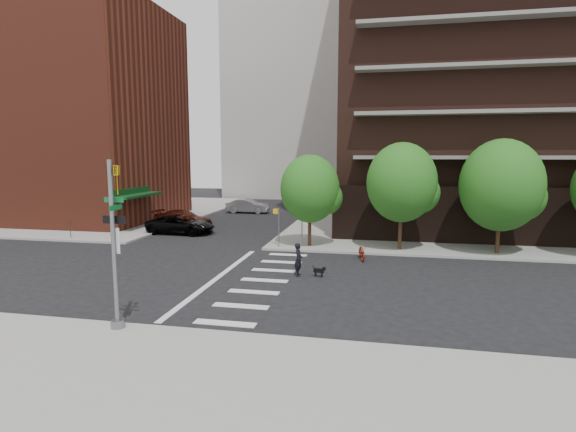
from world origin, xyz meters
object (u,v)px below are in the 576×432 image
at_px(parked_car_maroon, 184,219).
at_px(scooter, 362,252).
at_px(traffic_signal, 115,258).
at_px(parked_car_silver, 248,206).
at_px(dog_walker, 298,260).
at_px(parked_car_black, 181,224).
at_px(fire_hydrant, 113,234).

distance_m(parked_car_maroon, scooter, 18.44).
xyz_separation_m(traffic_signal, parked_car_silver, (-5.03, 33.15, -1.92)).
bearing_deg(dog_walker, scooter, -42.78).
xyz_separation_m(parked_car_black, parked_car_silver, (1.53, 13.71, 0.02)).
distance_m(fire_hydrant, parked_car_silver, 18.54).
bearing_deg(scooter, parked_car_black, 145.53).
distance_m(parked_car_maroon, dog_walker, 18.79).
bearing_deg(dog_walker, parked_car_black, 39.71).
height_order(traffic_signal, dog_walker, traffic_signal).
distance_m(fire_hydrant, parked_car_maroon, 7.57).
bearing_deg(dog_walker, parked_car_silver, 14.90).
distance_m(scooter, dog_walker, 5.41).
bearing_deg(scooter, traffic_signal, -132.94).
bearing_deg(dog_walker, fire_hydrant, 58.88).
height_order(fire_hydrant, scooter, scooter).
bearing_deg(parked_car_black, scooter, -110.83).
height_order(fire_hydrant, parked_car_silver, parked_car_silver).
distance_m(traffic_signal, parked_car_maroon, 23.87).
relative_size(fire_hydrant, dog_walker, 0.42).
bearing_deg(parked_car_silver, parked_car_maroon, 164.23).
bearing_deg(parked_car_silver, traffic_signal, -172.91).
height_order(fire_hydrant, dog_walker, dog_walker).
xyz_separation_m(fire_hydrant, parked_car_maroon, (2.30, 7.21, 0.20)).
relative_size(parked_car_silver, dog_walker, 2.70).
bearing_deg(fire_hydrant, parked_car_black, 50.07).
bearing_deg(parked_car_black, fire_hydrant, 142.60).
height_order(parked_car_black, parked_car_silver, parked_car_silver).
relative_size(parked_car_black, parked_car_silver, 1.16).
height_order(parked_car_black, parked_car_maroon, parked_car_black).
relative_size(parked_car_maroon, parked_car_silver, 1.11).
bearing_deg(fire_hydrant, parked_car_silver, 74.36).
distance_m(traffic_signal, parked_car_black, 20.60).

